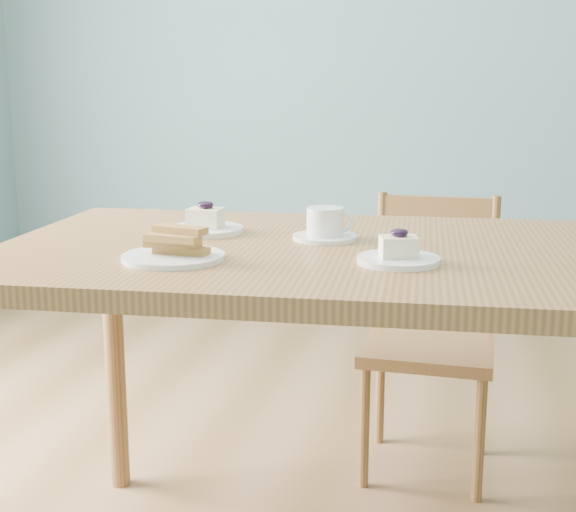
{
  "coord_description": "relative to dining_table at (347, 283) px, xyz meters",
  "views": [
    {
      "loc": [
        0.2,
        -1.86,
        1.18
      ],
      "look_at": [
        -0.2,
        -0.1,
        0.79
      ],
      "focal_mm": 50.0,
      "sensor_mm": 36.0,
      "label": 1
    }
  ],
  "objects": [
    {
      "name": "dining_chair",
      "position": [
        0.16,
        0.68,
        -0.31
      ],
      "size": [
        0.4,
        0.38,
        0.85
      ],
      "rotation": [
        0.0,
        0.0,
        -0.03
      ],
      "color": "#8F5F36",
      "rests_on": "ground"
    },
    {
      "name": "room",
      "position": [
        0.06,
        0.15,
        0.6
      ],
      "size": [
        5.01,
        5.01,
        2.71
      ],
      "color": "#8E6542",
      "rests_on": "ground"
    },
    {
      "name": "cheesecake_plate_far",
      "position": [
        -0.36,
        0.09,
        0.1
      ],
      "size": [
        0.18,
        0.18,
        0.08
      ],
      "rotation": [
        0.0,
        0.0,
        -0.03
      ],
      "color": "white",
      "rests_on": "dining_table"
    },
    {
      "name": "coffee_cup",
      "position": [
        -0.06,
        0.07,
        0.11
      ],
      "size": [
        0.15,
        0.15,
        0.07
      ],
      "rotation": [
        0.0,
        0.0,
        0.11
      ],
      "color": "white",
      "rests_on": "dining_table"
    },
    {
      "name": "cheesecake_plate_near",
      "position": [
        0.12,
        -0.14,
        0.1
      ],
      "size": [
        0.17,
        0.17,
        0.07
      ],
      "rotation": [
        0.0,
        0.0,
        0.28
      ],
      "color": "white",
      "rests_on": "dining_table"
    },
    {
      "name": "biscotti_plate",
      "position": [
        -0.33,
        -0.21,
        0.1
      ],
      "size": [
        0.21,
        0.21,
        0.07
      ],
      "rotation": [
        0.0,
        0.0,
        -0.01
      ],
      "color": "white",
      "rests_on": "dining_table"
    },
    {
      "name": "dining_table",
      "position": [
        0.0,
        0.0,
        0.0
      ],
      "size": [
        1.6,
        0.97,
        0.83
      ],
      "rotation": [
        0.0,
        0.0,
        0.06
      ],
      "color": "#8F5F36",
      "rests_on": "ground"
    }
  ]
}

